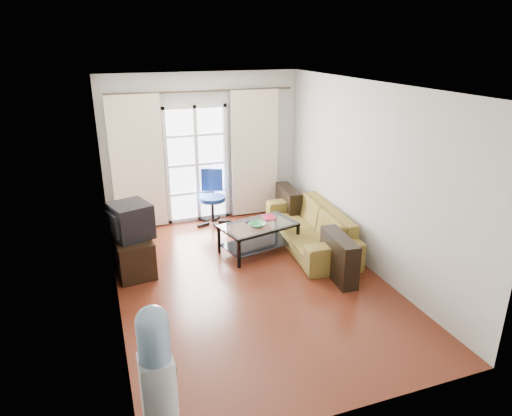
{
  "coord_description": "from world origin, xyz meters",
  "views": [
    {
      "loc": [
        -1.85,
        -5.41,
        3.24
      ],
      "look_at": [
        0.21,
        0.35,
        0.95
      ],
      "focal_mm": 32.0,
      "sensor_mm": 36.0,
      "label": 1
    }
  ],
  "objects_px": {
    "tv_stand": "(133,256)",
    "crt_tv": "(129,221)",
    "coffee_table": "(259,234)",
    "sofa": "(310,227)",
    "task_chair": "(213,208)",
    "water_cooler": "(157,375)"
  },
  "relations": [
    {
      "from": "task_chair",
      "to": "crt_tv",
      "type": "bearing_deg",
      "value": -121.88
    },
    {
      "from": "water_cooler",
      "to": "task_chair",
      "type": "bearing_deg",
      "value": 69.19
    },
    {
      "from": "tv_stand",
      "to": "crt_tv",
      "type": "bearing_deg",
      "value": 83.21
    },
    {
      "from": "tv_stand",
      "to": "crt_tv",
      "type": "xyz_separation_m",
      "value": [
        -0.0,
        0.06,
        0.53
      ]
    },
    {
      "from": "coffee_table",
      "to": "task_chair",
      "type": "bearing_deg",
      "value": 104.94
    },
    {
      "from": "task_chair",
      "to": "tv_stand",
      "type": "bearing_deg",
      "value": -120.67
    },
    {
      "from": "crt_tv",
      "to": "task_chair",
      "type": "xyz_separation_m",
      "value": [
        1.57,
        1.43,
        -0.51
      ]
    },
    {
      "from": "sofa",
      "to": "task_chair",
      "type": "bearing_deg",
      "value": -134.76
    },
    {
      "from": "tv_stand",
      "to": "water_cooler",
      "type": "height_order",
      "value": "water_cooler"
    },
    {
      "from": "sofa",
      "to": "coffee_table",
      "type": "distance_m",
      "value": 0.88
    },
    {
      "from": "crt_tv",
      "to": "tv_stand",
      "type": "bearing_deg",
      "value": -108.08
    },
    {
      "from": "coffee_table",
      "to": "water_cooler",
      "type": "relative_size",
      "value": 0.98
    },
    {
      "from": "tv_stand",
      "to": "task_chair",
      "type": "distance_m",
      "value": 2.17
    },
    {
      "from": "sofa",
      "to": "water_cooler",
      "type": "relative_size",
      "value": 1.74
    },
    {
      "from": "coffee_table",
      "to": "task_chair",
      "type": "distance_m",
      "value": 1.49
    },
    {
      "from": "sofa",
      "to": "crt_tv",
      "type": "bearing_deg",
      "value": -86.34
    },
    {
      "from": "coffee_table",
      "to": "crt_tv",
      "type": "distance_m",
      "value": 2.02
    },
    {
      "from": "coffee_table",
      "to": "crt_tv",
      "type": "relative_size",
      "value": 1.92
    },
    {
      "from": "tv_stand",
      "to": "crt_tv",
      "type": "distance_m",
      "value": 0.53
    },
    {
      "from": "task_chair",
      "to": "water_cooler",
      "type": "relative_size",
      "value": 0.75
    },
    {
      "from": "sofa",
      "to": "crt_tv",
      "type": "distance_m",
      "value": 2.88
    },
    {
      "from": "sofa",
      "to": "task_chair",
      "type": "distance_m",
      "value": 1.96
    }
  ]
}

